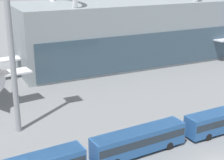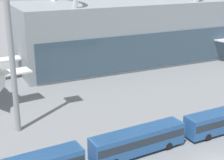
% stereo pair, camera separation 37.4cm
% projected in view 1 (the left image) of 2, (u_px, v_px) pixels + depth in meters
% --- Properties ---
extents(airliner_at_gate_far, '(38.28, 39.75, 13.62)m').
position_uv_depth(airliner_at_gate_far, '(188.00, 31.00, 96.52)').
color(airliner_at_gate_far, silver).
rests_on(airliner_at_gate_far, ground_plane).
extents(shuttle_bus_1, '(12.73, 3.36, 3.18)m').
position_uv_depth(shuttle_bus_1, '(139.00, 140.00, 42.19)').
color(shuttle_bus_1, '#285693').
rests_on(shuttle_bus_1, ground_plane).
extents(floodlight_mast, '(2.61, 2.61, 29.10)m').
position_uv_depth(floodlight_mast, '(7.00, 7.00, 43.18)').
color(floodlight_mast, gray).
rests_on(floodlight_mast, ground_plane).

